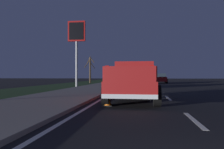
{
  "coord_description": "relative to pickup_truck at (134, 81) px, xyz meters",
  "views": [
    {
      "loc": [
        -1.82,
        1.38,
        1.19
      ],
      "look_at": [
        9.87,
        2.88,
        1.25
      ],
      "focal_mm": 37.42,
      "sensor_mm": 36.0,
      "label": 1
    }
  ],
  "objects": [
    {
      "name": "sedan_white",
      "position": [
        12.61,
        -0.23,
        -0.13
      ],
      "size": [
        4.45,
        2.1,
        1.54
      ],
      "color": "silver",
      "rests_on": "ground"
    },
    {
      "name": "grass_verge",
      "position": [
        17.56,
        8.96,
        -0.91
      ],
      "size": [
        108.0,
        6.0,
        0.01
      ],
      "primitive_type": "cube",
      "color": "#1E3819",
      "rests_on": "ground"
    },
    {
      "name": "sidewalk_shoulder",
      "position": [
        17.56,
        3.96,
        -0.85
      ],
      "size": [
        108.0,
        4.0,
        0.12
      ],
      "primitive_type": "cube",
      "color": "slate",
      "rests_on": "ground"
    },
    {
      "name": "bare_tree_far",
      "position": [
        25.92,
        8.0,
        1.39
      ],
      "size": [
        1.84,
        1.63,
        4.41
      ],
      "color": "#423323",
      "rests_on": "ground"
    },
    {
      "name": "ground",
      "position": [
        17.56,
        -1.74,
        -0.91
      ],
      "size": [
        144.0,
        144.0,
        0.0
      ],
      "primitive_type": "plane",
      "color": "black"
    },
    {
      "name": "sedan_blue",
      "position": [
        20.56,
        0.23,
        -0.13
      ],
      "size": [
        4.45,
        2.11,
        1.54
      ],
      "color": "navy",
      "rests_on": "ground"
    },
    {
      "name": "traffic_cone_near",
      "position": [
        -2.19,
        0.97,
        -0.63
      ],
      "size": [
        0.36,
        0.36,
        0.58
      ],
      "color": "black",
      "rests_on": "ground"
    },
    {
      "name": "lane_markings",
      "position": [
        19.91,
        0.81,
        -0.91
      ],
      "size": [
        108.25,
        3.54,
        0.01
      ],
      "color": "silver",
      "rests_on": "ground"
    },
    {
      "name": "pickup_truck",
      "position": [
        0.0,
        0.0,
        0.0
      ],
      "size": [
        5.47,
        2.38,
        1.87
      ],
      "color": "maroon",
      "rests_on": "ground"
    },
    {
      "name": "gas_price_sign",
      "position": [
        13.25,
        6.64,
        4.45
      ],
      "size": [
        0.27,
        1.9,
        7.11
      ],
      "color": "#99999E",
      "rests_on": "ground"
    },
    {
      "name": "sedan_red",
      "position": [
        26.84,
        -3.31,
        -0.13
      ],
      "size": [
        4.43,
        2.08,
        1.54
      ],
      "color": "maroon",
      "rests_on": "ground"
    }
  ]
}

